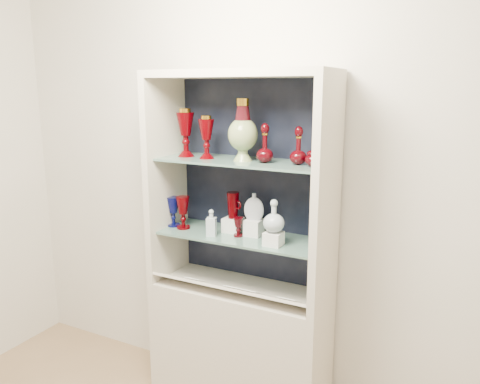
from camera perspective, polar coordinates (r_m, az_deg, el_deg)
The scene contains 31 objects.
wall_back at distance 2.70m, azimuth 2.12°, elevation 2.98°, with size 3.50×0.02×2.80m, color beige.
cabinet_base at distance 2.87m, azimuth 0.00°, elevation -18.35°, with size 1.00×0.40×0.75m, color beige.
cabinet_back_panel at distance 2.68m, azimuth 1.84°, elevation 1.31°, with size 0.98×0.02×1.15m, color black.
cabinet_side_left at distance 2.76m, azimuth -8.92°, elevation 1.49°, with size 0.04×0.40×1.15m, color beige.
cabinet_side_right at distance 2.34m, azimuth 10.53°, elevation -0.56°, with size 0.04×0.40×1.15m, color beige.
cabinet_top_cap at distance 2.46m, azimuth 0.00°, elevation 14.23°, with size 1.00×0.40×0.04m, color beige.
shelf_lower at distance 2.61m, azimuth 0.20°, elevation -5.42°, with size 0.92×0.34×0.01m, color slate.
shelf_upper at distance 2.51m, azimuth 0.21°, elevation 3.75°, with size 0.92×0.34×0.01m, color slate.
label_ledge at distance 2.59m, azimuth -1.12°, elevation -11.77°, with size 0.92×0.18×0.01m, color beige.
label_card_0 at distance 2.58m, azimuth -0.75°, elevation -11.54°, with size 0.10×0.07×0.00m, color white.
label_card_1 at distance 2.46m, azimuth 5.86°, elevation -12.83°, with size 0.10×0.07×0.00m, color white.
label_card_2 at distance 2.69m, azimuth -5.54°, elevation -10.51°, with size 0.10×0.07×0.00m, color white.
label_card_3 at distance 2.54m, azimuth 1.17°, elevation -11.94°, with size 0.10×0.07×0.00m, color white.
pedestal_lamp_left at distance 2.65m, azimuth -6.65°, elevation 7.20°, with size 0.10×0.10×0.27m, color #470003, non-canonical shape.
pedestal_lamp_right at distance 2.57m, azimuth -4.11°, elevation 6.68°, with size 0.09×0.09×0.23m, color #470003, non-canonical shape.
enamel_urn at distance 2.47m, azimuth 0.35°, elevation 7.56°, with size 0.16×0.16×0.33m, color #084610, non-canonical shape.
ruby_decanter_a at distance 2.42m, azimuth 3.06°, elevation 6.27°, with size 0.09×0.09×0.23m, color #3D0207, non-canonical shape.
ruby_decanter_b at distance 2.37m, azimuth 7.15°, elevation 5.77°, with size 0.09×0.09×0.20m, color #3D0207, non-canonical shape.
lidded_bowl at distance 2.32m, azimuth 8.99°, elevation 4.29°, with size 0.09×0.09×0.10m, color #3D0207, non-canonical shape.
cobalt_goblet at distance 2.78m, azimuth -8.13°, elevation -2.38°, with size 0.07×0.07×0.18m, color #070942, non-canonical shape.
ruby_goblet_tall at distance 2.72m, azimuth -6.95°, elevation -2.51°, with size 0.08×0.08×0.19m, color #470003, non-canonical shape.
ruby_goblet_small at distance 2.57m, azimuth -0.21°, elevation -4.29°, with size 0.05×0.05×0.11m, color #3D0207, non-canonical shape.
riser_ruby_pitcher at distance 2.66m, azimuth -0.85°, elevation -4.01°, with size 0.10×0.10×0.08m, color silver.
ruby_pitcher at distance 2.63m, azimuth -0.86°, elevation -1.63°, with size 0.11×0.07×0.15m, color #470003, non-canonical shape.
clear_square_bottle at distance 2.58m, azimuth -3.51°, elevation -3.74°, with size 0.05×0.05×0.15m, color #A4B4BD, non-canonical shape.
riser_flat_flask at distance 2.59m, azimuth 1.70°, elevation -4.36°, with size 0.09×0.09×0.09m, color silver.
flat_flask at distance 2.56m, azimuth 1.71°, elevation -1.73°, with size 0.11×0.04×0.16m, color #B5BBC8, non-canonical shape.
riser_clear_round_decanter at distance 2.44m, azimuth 4.11°, elevation -5.70°, with size 0.09×0.09×0.07m, color silver.
clear_round_decanter at distance 2.41m, azimuth 4.15°, elevation -3.03°, with size 0.11×0.11×0.17m, color #A4B4BD, non-canonical shape.
riser_cameo_medallion at distance 2.43m, azimuth 9.57°, elevation -5.52°, with size 0.08×0.08×0.10m, color silver.
cameo_medallion at distance 2.40m, azimuth 9.66°, elevation -2.99°, with size 0.10×0.04×0.12m, color black, non-canonical shape.
Camera 1 is at (1.11, -0.66, 1.85)m, focal length 35.00 mm.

